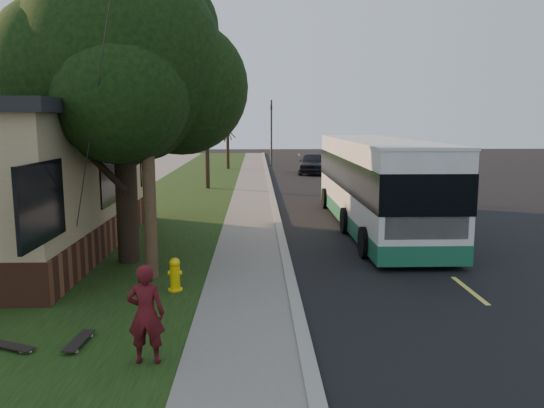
{
  "coord_description": "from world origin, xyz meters",
  "views": [
    {
      "loc": [
        -0.79,
        -11.36,
        3.79
      ],
      "look_at": [
        -0.36,
        3.16,
        1.5
      ],
      "focal_mm": 35.0,
      "sensor_mm": 36.0,
      "label": 1
    }
  ],
  "objects_px": {
    "utility_pole": "(145,83)",
    "bare_tree_near": "(207,151)",
    "fire_hydrant": "(175,274)",
    "skateboard_spare": "(13,347)",
    "transit_bus": "(376,181)",
    "skateboard_main": "(79,341)",
    "traffic_signal": "(271,128)",
    "leafy_tree": "(124,66)",
    "bare_tree_far": "(228,144)",
    "distant_car": "(312,163)",
    "skateboarder": "(146,314)"
  },
  "relations": [
    {
      "from": "utility_pole",
      "to": "bare_tree_near",
      "type": "relative_size",
      "value": 2.11
    },
    {
      "from": "fire_hydrant",
      "to": "bare_tree_near",
      "type": "distance_m",
      "value": 18.1
    },
    {
      "from": "skateboard_spare",
      "to": "bare_tree_near",
      "type": "bearing_deg",
      "value": 86.44
    },
    {
      "from": "transit_bus",
      "to": "skateboard_main",
      "type": "distance_m",
      "value": 12.41
    },
    {
      "from": "fire_hydrant",
      "to": "traffic_signal",
      "type": "bearing_deg",
      "value": 84.79
    },
    {
      "from": "skateboard_spare",
      "to": "transit_bus",
      "type": "bearing_deg",
      "value": 50.98
    },
    {
      "from": "skateboard_main",
      "to": "transit_bus",
      "type": "bearing_deg",
      "value": 54.17
    },
    {
      "from": "leafy_tree",
      "to": "bare_tree_near",
      "type": "xyz_separation_m",
      "value": [
        0.67,
        15.35,
        -3.02
      ]
    },
    {
      "from": "leafy_tree",
      "to": "bare_tree_far",
      "type": "relative_size",
      "value": 1.94
    },
    {
      "from": "bare_tree_far",
      "to": "utility_pole",
      "type": "bearing_deg",
      "value": -90.6
    },
    {
      "from": "leafy_tree",
      "to": "transit_bus",
      "type": "relative_size",
      "value": 0.67
    },
    {
      "from": "skateboard_main",
      "to": "utility_pole",
      "type": "bearing_deg",
      "value": 82.89
    },
    {
      "from": "leafy_tree",
      "to": "fire_hydrant",
      "type": "bearing_deg",
      "value": -59.33
    },
    {
      "from": "bare_tree_far",
      "to": "traffic_signal",
      "type": "distance_m",
      "value": 5.44
    },
    {
      "from": "transit_bus",
      "to": "distant_car",
      "type": "height_order",
      "value": "transit_bus"
    },
    {
      "from": "bare_tree_near",
      "to": "skateboard_main",
      "type": "xyz_separation_m",
      "value": [
        -0.28,
        -20.85,
        -2.02
      ]
    },
    {
      "from": "leafy_tree",
      "to": "distant_car",
      "type": "relative_size",
      "value": 1.72
    },
    {
      "from": "fire_hydrant",
      "to": "distant_car",
      "type": "bearing_deg",
      "value": 77.71
    },
    {
      "from": "bare_tree_far",
      "to": "skateboarder",
      "type": "bearing_deg",
      "value": -89.15
    },
    {
      "from": "traffic_signal",
      "to": "skateboarder",
      "type": "distance_m",
      "value": 37.73
    },
    {
      "from": "skateboarder",
      "to": "distant_car",
      "type": "relative_size",
      "value": 0.35
    },
    {
      "from": "utility_pole",
      "to": "traffic_signal",
      "type": "relative_size",
      "value": 1.65
    },
    {
      "from": "fire_hydrant",
      "to": "skateboard_main",
      "type": "relative_size",
      "value": 0.8
    },
    {
      "from": "fire_hydrant",
      "to": "traffic_signal",
      "type": "relative_size",
      "value": 0.13
    },
    {
      "from": "skateboard_spare",
      "to": "distant_car",
      "type": "distance_m",
      "value": 30.81
    },
    {
      "from": "leafy_tree",
      "to": "skateboard_main",
      "type": "height_order",
      "value": "leafy_tree"
    },
    {
      "from": "traffic_signal",
      "to": "skateboard_spare",
      "type": "xyz_separation_m",
      "value": [
        -5.31,
        -37.02,
        -3.04
      ]
    },
    {
      "from": "utility_pole",
      "to": "distant_car",
      "type": "bearing_deg",
      "value": 75.77
    },
    {
      "from": "leafy_tree",
      "to": "skateboarder",
      "type": "bearing_deg",
      "value": -74.89
    },
    {
      "from": "fire_hydrant",
      "to": "skateboard_spare",
      "type": "height_order",
      "value": "fire_hydrant"
    },
    {
      "from": "skateboarder",
      "to": "skateboard_spare",
      "type": "relative_size",
      "value": 1.9
    },
    {
      "from": "transit_bus",
      "to": "fire_hydrant",
      "type": "bearing_deg",
      "value": -130.17
    },
    {
      "from": "leafy_tree",
      "to": "distant_car",
      "type": "distance_m",
      "value": 25.56
    },
    {
      "from": "fire_hydrant",
      "to": "utility_pole",
      "type": "height_order",
      "value": "utility_pole"
    },
    {
      "from": "fire_hydrant",
      "to": "skateboard_spare",
      "type": "distance_m",
      "value": 3.76
    },
    {
      "from": "utility_pole",
      "to": "skateboard_spare",
      "type": "height_order",
      "value": "utility_pole"
    },
    {
      "from": "fire_hydrant",
      "to": "transit_bus",
      "type": "bearing_deg",
      "value": 49.83
    },
    {
      "from": "fire_hydrant",
      "to": "transit_bus",
      "type": "relative_size",
      "value": 0.06
    },
    {
      "from": "utility_pole",
      "to": "fire_hydrant",
      "type": "bearing_deg",
      "value": -54.62
    },
    {
      "from": "traffic_signal",
      "to": "distant_car",
      "type": "bearing_deg",
      "value": -69.54
    },
    {
      "from": "bare_tree_far",
      "to": "traffic_signal",
      "type": "bearing_deg",
      "value": 48.81
    },
    {
      "from": "bare_tree_far",
      "to": "skateboard_spare",
      "type": "height_order",
      "value": "bare_tree_far"
    },
    {
      "from": "fire_hydrant",
      "to": "leafy_tree",
      "type": "bearing_deg",
      "value": 120.67
    },
    {
      "from": "bare_tree_far",
      "to": "skateboarder",
      "type": "xyz_separation_m",
      "value": [
        0.5,
        -33.54,
        -1.15
      ]
    },
    {
      "from": "distant_car",
      "to": "skateboard_spare",
      "type": "bearing_deg",
      "value": -97.37
    },
    {
      "from": "traffic_signal",
      "to": "skateboarder",
      "type": "relative_size",
      "value": 3.5
    },
    {
      "from": "transit_bus",
      "to": "distant_car",
      "type": "distance_m",
      "value": 19.6
    },
    {
      "from": "utility_pole",
      "to": "skateboard_spare",
      "type": "xyz_separation_m",
      "value": [
        -1.5,
        -4.02,
        -4.5
      ]
    },
    {
      "from": "transit_bus",
      "to": "distant_car",
      "type": "xyz_separation_m",
      "value": [
        -0.21,
        19.58,
        -0.9
      ]
    },
    {
      "from": "skateboard_main",
      "to": "distant_car",
      "type": "relative_size",
      "value": 0.2
    }
  ]
}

